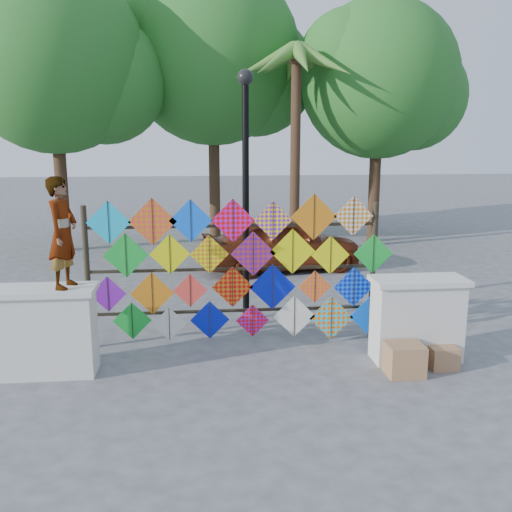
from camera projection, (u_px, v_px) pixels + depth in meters
name	position (u px, v px, depth m)	size (l,w,h in m)	color
ground	(237.00, 361.00, 8.64)	(80.00, 80.00, 0.00)	gray
parapet_left	(48.00, 331.00, 8.04)	(1.40, 0.65, 1.28)	white
parapet_right	(417.00, 319.00, 8.57)	(1.40, 0.65, 1.28)	white
kite_rack	(240.00, 270.00, 9.10)	(4.94, 0.24, 2.46)	black
tree_west	(57.00, 61.00, 15.87)	(5.85, 5.20, 8.01)	#4A2D1F
tree_mid	(216.00, 58.00, 18.18)	(6.30, 5.60, 8.61)	#4A2D1F
tree_east	(381.00, 80.00, 17.37)	(5.40, 4.80, 7.42)	#4A2D1F
palm_tree	(296.00, 75.00, 15.61)	(3.62, 3.62, 5.83)	#4A2D1F
vendor_woman	(63.00, 233.00, 7.78)	(0.56, 0.37, 1.54)	#99999E
sedan	(281.00, 244.00, 14.33)	(1.60, 3.99, 1.36)	#602310
lamppost	(246.00, 173.00, 10.05)	(0.28, 0.28, 4.46)	black
cardboard_box_near	(404.00, 359.00, 8.11)	(0.51, 0.45, 0.45)	#9F704D
cardboard_box_far	(442.00, 357.00, 8.36)	(0.40, 0.37, 0.33)	#9F704D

